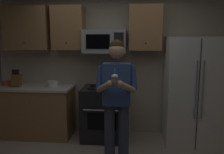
{
  "coord_description": "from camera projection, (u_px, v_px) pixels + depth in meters",
  "views": [
    {
      "loc": [
        0.36,
        -2.71,
        1.79
      ],
      "look_at": [
        0.07,
        0.53,
        1.25
      ],
      "focal_mm": 38.54,
      "sensor_mm": 36.0,
      "label": 1
    }
  ],
  "objects": [
    {
      "name": "counter_left",
      "position": [
        34.0,
        111.0,
        4.4
      ],
      "size": [
        1.44,
        0.66,
        0.92
      ],
      "color": "#9E7247",
      "rests_on": "ground"
    },
    {
      "name": "bowl_small_colored",
      "position": [
        7.0,
        83.0,
        4.38
      ],
      "size": [
        0.17,
        0.17,
        0.08
      ],
      "color": "#B24C3F",
      "rests_on": "counter_left"
    },
    {
      "name": "oven_range",
      "position": [
        104.0,
        113.0,
        4.26
      ],
      "size": [
        0.76,
        0.7,
        0.93
      ],
      "color": "black",
      "rests_on": "ground"
    },
    {
      "name": "cabinet_row_upper",
      "position": [
        73.0,
        28.0,
        4.24
      ],
      "size": [
        2.78,
        0.36,
        0.76
      ],
      "color": "#9E7247"
    },
    {
      "name": "microwave",
      "position": [
        105.0,
        41.0,
        4.18
      ],
      "size": [
        0.74,
        0.41,
        0.4
      ],
      "color": "#9EA0A5"
    },
    {
      "name": "bowl_large_white",
      "position": [
        53.0,
        84.0,
        4.31
      ],
      "size": [
        0.21,
        0.21,
        0.1
      ],
      "color": "white",
      "rests_on": "counter_left"
    },
    {
      "name": "refrigerator",
      "position": [
        193.0,
        91.0,
        4.02
      ],
      "size": [
        0.9,
        0.75,
        1.8
      ],
      "color": "white",
      "rests_on": "ground"
    },
    {
      "name": "cupcake",
      "position": [
        115.0,
        78.0,
        2.95
      ],
      "size": [
        0.09,
        0.09,
        0.17
      ],
      "color": "#A87F56"
    },
    {
      "name": "person",
      "position": [
        117.0,
        95.0,
        3.32
      ],
      "size": [
        0.6,
        0.48,
        1.76
      ],
      "color": "#383F59",
      "rests_on": "ground"
    },
    {
      "name": "knife_block",
      "position": [
        16.0,
        80.0,
        4.28
      ],
      "size": [
        0.16,
        0.15,
        0.32
      ],
      "color": "brown",
      "rests_on": "counter_left"
    },
    {
      "name": "wall_back",
      "position": [
        114.0,
        64.0,
        4.5
      ],
      "size": [
        4.4,
        0.1,
        2.6
      ],
      "primitive_type": "cube",
      "color": "#B7AD99",
      "rests_on": "ground"
    }
  ]
}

